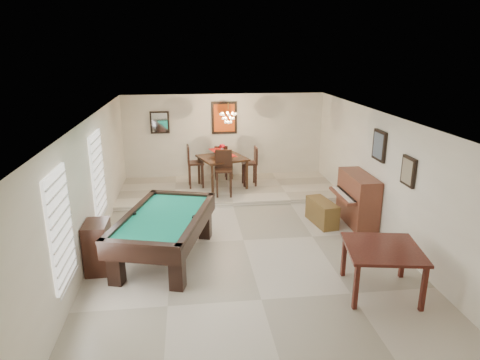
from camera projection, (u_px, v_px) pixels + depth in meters
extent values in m
cube|color=beige|center=(243.00, 241.00, 9.04)|extent=(6.00, 9.00, 0.02)
cube|color=silver|center=(224.00, 137.00, 12.92)|extent=(6.00, 0.04, 2.60)
cube|color=silver|center=(300.00, 312.00, 4.39)|extent=(6.00, 0.04, 2.60)
cube|color=silver|center=(91.00, 187.00, 8.31)|extent=(0.04, 9.00, 2.60)
cube|color=silver|center=(385.00, 176.00, 9.00)|extent=(0.04, 9.00, 2.60)
cube|color=white|center=(244.00, 118.00, 8.27)|extent=(6.00, 9.00, 0.04)
cube|color=beige|center=(229.00, 189.00, 12.10)|extent=(6.00, 2.50, 0.12)
cube|color=white|center=(60.00, 228.00, 6.20)|extent=(0.06, 1.00, 1.70)
cube|color=white|center=(98.00, 174.00, 8.85)|extent=(0.06, 1.00, 1.70)
cube|color=brown|center=(322.00, 212.00, 9.83)|extent=(0.54, 1.03, 0.55)
cube|color=black|center=(98.00, 247.00, 7.70)|extent=(0.41, 0.62, 0.93)
cube|color=#D84C14|center=(224.00, 118.00, 12.70)|extent=(0.75, 0.06, 0.95)
cube|color=white|center=(160.00, 122.00, 12.51)|extent=(0.55, 0.06, 0.65)
cube|color=slate|center=(379.00, 146.00, 9.10)|extent=(0.06, 0.55, 0.65)
cube|color=gray|center=(408.00, 171.00, 7.93)|extent=(0.06, 0.45, 0.55)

